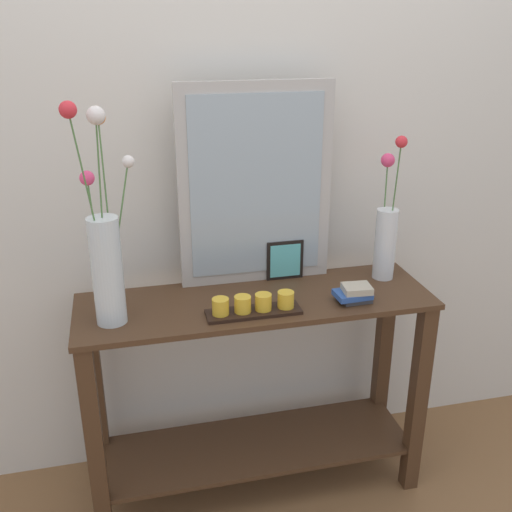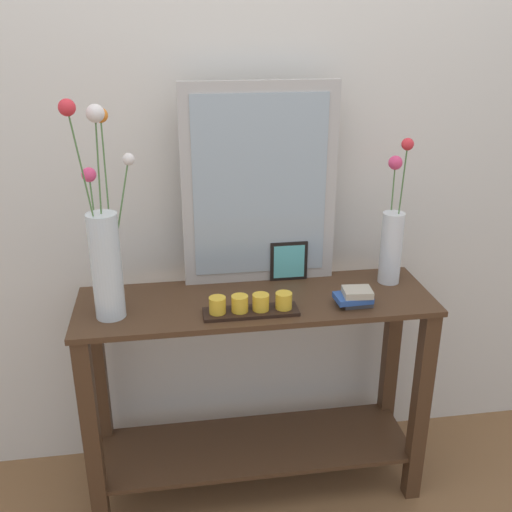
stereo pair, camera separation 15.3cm
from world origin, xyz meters
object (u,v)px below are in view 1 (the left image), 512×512
object	(u,v)px
console_table	(256,379)
picture_frame_small	(285,260)
mirror_leaning	(256,186)
book_stack	(355,293)
tall_vase_left	(105,253)
candle_tray	(254,306)
vase_right	(386,235)

from	to	relation	value
console_table	picture_frame_small	size ratio (longest dim) A/B	8.29
mirror_leaning	book_stack	world-z (taller)	mirror_leaning
console_table	tall_vase_left	size ratio (longest dim) A/B	1.77
mirror_leaning	book_stack	xyz separation A→B (m)	(0.29, -0.26, -0.33)
console_table	tall_vase_left	bearing A→B (deg)	-174.54
tall_vase_left	book_stack	xyz separation A→B (m)	(0.82, -0.05, -0.21)
tall_vase_left	candle_tray	bearing A→B (deg)	-7.14
console_table	book_stack	distance (m)	0.50
tall_vase_left	candle_tray	xyz separation A→B (m)	(0.46, -0.06, -0.21)
console_table	book_stack	size ratio (longest dim) A/B	9.82
mirror_leaning	vase_right	size ratio (longest dim) A/B	1.34
console_table	picture_frame_small	distance (m)	0.46
picture_frame_small	vase_right	bearing A→B (deg)	-10.99
mirror_leaning	book_stack	size ratio (longest dim) A/B	5.70
mirror_leaning	book_stack	distance (m)	0.51
vase_right	console_table	bearing A→B (deg)	-171.71
vase_right	picture_frame_small	size ratio (longest dim) A/B	3.60
tall_vase_left	candle_tray	size ratio (longest dim) A/B	2.22
picture_frame_small	book_stack	bearing A→B (deg)	-52.78
console_table	candle_tray	bearing A→B (deg)	-107.63
console_table	vase_right	bearing A→B (deg)	8.29
picture_frame_small	book_stack	distance (m)	0.31
mirror_leaning	console_table	bearing A→B (deg)	-103.15
mirror_leaning	picture_frame_small	size ratio (longest dim) A/B	4.82
book_stack	picture_frame_small	bearing A→B (deg)	127.22
console_table	picture_frame_small	bearing A→B (deg)	45.01
picture_frame_small	mirror_leaning	bearing A→B (deg)	171.33
mirror_leaning	tall_vase_left	size ratio (longest dim) A/B	1.03
mirror_leaning	vase_right	distance (m)	0.52
mirror_leaning	candle_tray	world-z (taller)	mirror_leaning
tall_vase_left	console_table	bearing A→B (deg)	5.46
tall_vase_left	picture_frame_small	bearing A→B (deg)	16.81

